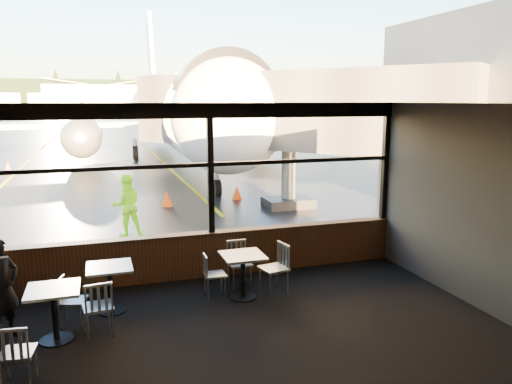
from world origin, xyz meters
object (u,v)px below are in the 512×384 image
airliner (173,66)px  chair_left_s (17,353)px  chair_near_e (274,269)px  chair_mid_s (98,307)px  chair_mid_w (73,301)px  cone_nose (167,198)px  cafe_table_mid (110,289)px  ground_crew (126,205)px  cone_wing (8,167)px  passenger (2,290)px  chair_near_w (215,275)px  cafe_table_near (243,276)px  jet_bridge (282,132)px  chair_near_n (239,264)px  cafe_table_left (55,315)px  cone_extra (237,192)px

airliner → chair_left_s: 24.89m
chair_near_e → chair_mid_s: bearing=92.7°
chair_mid_w → cone_nose: (2.67, 8.71, -0.13)m
cafe_table_mid → chair_mid_s: bearing=-103.7°
ground_crew → cafe_table_mid: bearing=75.7°
chair_mid_w → cone_wing: bearing=-154.6°
chair_mid_w → ground_crew: bearing=-178.0°
chair_mid_s → cone_wing: chair_mid_s is taller
passenger → cone_nose: bearing=21.6°
chair_near_w → chair_mid_w: (-2.42, -0.49, 0.00)m
chair_near_w → chair_left_s: chair_left_s is taller
chair_near_e → ground_crew: size_ratio=0.58×
cafe_table_near → cafe_table_mid: bearing=177.4°
jet_bridge → chair_near_n: jet_bridge is taller
cafe_table_left → chair_mid_w: size_ratio=1.03×
cafe_table_left → chair_left_s: 1.18m
cone_nose → chair_left_s: bearing=-107.6°
ground_crew → cone_extra: 5.63m
cafe_table_near → chair_mid_w: bearing=-175.1°
cafe_table_near → chair_near_e: size_ratio=0.86×
chair_near_n → cafe_table_near: bearing=77.8°
chair_near_e → chair_mid_w: bearing=83.2°
chair_left_s → chair_near_n: bearing=40.6°
cafe_table_left → chair_mid_s: bearing=-1.4°
airliner → ground_crew: 17.87m
chair_near_w → chair_mid_w: size_ratio=1.00×
chair_left_s → passenger: passenger is taller
chair_left_s → cafe_table_mid: bearing=65.5°
cafe_table_mid → cone_nose: bearing=76.0°
chair_near_n → cone_extra: 8.61m
cafe_table_mid → chair_mid_w: size_ratio=1.01×
ground_crew → cone_wing: (-4.98, 14.31, -0.58)m
passenger → cone_nose: 9.63m
chair_near_w → chair_mid_s: size_ratio=0.88×
cafe_table_mid → chair_near_e: bearing=-1.7°
chair_left_s → ground_crew: ground_crew is taller
airliner → cafe_table_left: 23.74m
chair_near_e → chair_near_w: (-1.06, 0.23, -0.08)m
chair_mid_w → ground_crew: 5.44m
chair_mid_w → cone_nose: bearing=177.4°
chair_near_e → cone_extra: bearing=-22.4°
chair_mid_s → chair_mid_w: (-0.38, 0.50, -0.05)m
chair_near_n → chair_near_w: bearing=27.7°
jet_bridge → cone_nose: jet_bridge is taller
cone_nose → cafe_table_mid: bearing=-104.0°
cafe_table_near → cone_extra: 9.19m
cone_extra → chair_mid_s: bearing=-116.9°
chair_mid_w → cone_extra: (5.25, 9.12, -0.15)m
cafe_table_mid → chair_left_s: chair_left_s is taller
cafe_table_mid → chair_mid_s: 0.87m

